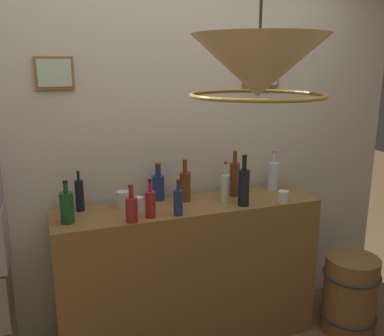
% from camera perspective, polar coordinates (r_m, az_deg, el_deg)
% --- Properties ---
extents(panelled_rear_partition, '(3.36, 0.15, 2.55)m').
position_cam_1_polar(panelled_rear_partition, '(2.79, -2.34, 4.14)').
color(panelled_rear_partition, beige).
rests_on(panelled_rear_partition, ground).
extents(bar_shelf_unit, '(1.68, 0.41, 0.97)m').
position_cam_1_polar(bar_shelf_unit, '(2.82, -0.36, -14.39)').
color(bar_shelf_unit, olive).
rests_on(bar_shelf_unit, ground).
extents(liquor_bottle_rye, '(0.07, 0.07, 0.32)m').
position_cam_1_polar(liquor_bottle_rye, '(2.78, 5.85, -1.37)').
color(liquor_bottle_rye, brown).
rests_on(liquor_bottle_rye, bar_shelf_unit).
extents(liquor_bottle_sherry, '(0.06, 0.06, 0.23)m').
position_cam_1_polar(liquor_bottle_sherry, '(2.41, -5.73, -4.87)').
color(liquor_bottle_sherry, '#A52027').
rests_on(liquor_bottle_sherry, bar_shelf_unit).
extents(liquor_bottle_rum, '(0.07, 0.07, 0.22)m').
position_cam_1_polar(liquor_bottle_rum, '(2.35, -8.28, -5.52)').
color(liquor_bottle_rum, maroon).
rests_on(liquor_bottle_rum, bar_shelf_unit).
extents(liquor_bottle_tequila, '(0.06, 0.06, 0.23)m').
position_cam_1_polar(liquor_bottle_tequila, '(2.43, -1.91, -4.62)').
color(liquor_bottle_tequila, navy).
rests_on(liquor_bottle_tequila, bar_shelf_unit).
extents(liquor_bottle_bourbon, '(0.06, 0.06, 0.26)m').
position_cam_1_polar(liquor_bottle_bourbon, '(2.66, 4.55, -2.62)').
color(liquor_bottle_bourbon, silver).
rests_on(liquor_bottle_bourbon, bar_shelf_unit).
extents(liquor_bottle_gin, '(0.07, 0.07, 0.32)m').
position_cam_1_polar(liquor_bottle_gin, '(2.60, 7.10, -2.49)').
color(liquor_bottle_gin, black).
rests_on(liquor_bottle_gin, bar_shelf_unit).
extents(liquor_bottle_scotch, '(0.05, 0.05, 0.25)m').
position_cam_1_polar(liquor_bottle_scotch, '(2.58, -15.15, -3.61)').
color(liquor_bottle_scotch, black).
rests_on(liquor_bottle_scotch, bar_shelf_unit).
extents(liquor_bottle_amaro, '(0.07, 0.07, 0.28)m').
position_cam_1_polar(liquor_bottle_amaro, '(2.96, 11.07, -0.92)').
color(liquor_bottle_amaro, silver).
rests_on(liquor_bottle_amaro, bar_shelf_unit).
extents(liquor_bottle_brandy, '(0.08, 0.08, 0.24)m').
position_cam_1_polar(liquor_bottle_brandy, '(2.41, -16.75, -5.13)').
color(liquor_bottle_brandy, '#185022').
rests_on(liquor_bottle_brandy, bar_shelf_unit).
extents(liquor_bottle_vodka, '(0.07, 0.07, 0.29)m').
position_cam_1_polar(liquor_bottle_vodka, '(2.67, -0.91, -2.35)').
color(liquor_bottle_vodka, brown).
rests_on(liquor_bottle_vodka, bar_shelf_unit).
extents(liquor_bottle_whiskey, '(0.08, 0.08, 0.24)m').
position_cam_1_polar(liquor_bottle_whiskey, '(2.70, -4.64, -2.48)').
color(liquor_bottle_whiskey, navy).
rests_on(liquor_bottle_whiskey, bar_shelf_unit).
extents(glass_tumbler_rocks, '(0.07, 0.07, 0.08)m').
position_cam_1_polar(glass_tumbler_rocks, '(2.55, -7.38, -4.85)').
color(glass_tumbler_rocks, silver).
rests_on(glass_tumbler_rocks, bar_shelf_unit).
extents(glass_tumbler_highball, '(0.07, 0.07, 0.08)m').
position_cam_1_polar(glass_tumbler_highball, '(2.72, 12.40, -3.86)').
color(glass_tumbler_highball, silver).
rests_on(glass_tumbler_highball, bar_shelf_unit).
extents(glass_tumbler_shot, '(0.08, 0.08, 0.10)m').
position_cam_1_polar(glass_tumbler_shot, '(2.60, -9.45, -4.29)').
color(glass_tumbler_shot, silver).
rests_on(glass_tumbler_shot, bar_shelf_unit).
extents(pendant_lamp, '(0.54, 0.54, 0.65)m').
position_cam_1_polar(pendant_lamp, '(1.67, 9.11, 13.40)').
color(pendant_lamp, beige).
extents(wooden_barrel, '(0.39, 0.39, 0.55)m').
position_cam_1_polar(wooden_barrel, '(3.22, 20.79, -15.83)').
color(wooden_barrel, olive).
rests_on(wooden_barrel, ground).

